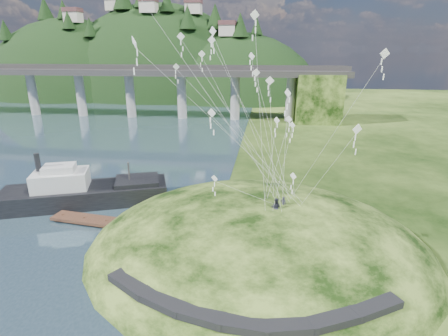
# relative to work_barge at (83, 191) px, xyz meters

# --- Properties ---
(ground) EXTENTS (320.00, 320.00, 0.00)m
(ground) POSITION_rel_work_barge_xyz_m (14.96, -9.59, -1.80)
(ground) COLOR black
(ground) RESTS_ON ground
(grass_hill) EXTENTS (36.00, 32.00, 13.00)m
(grass_hill) POSITION_rel_work_barge_xyz_m (22.96, -7.59, -3.30)
(grass_hill) COLOR black
(grass_hill) RESTS_ON ground
(footpath) EXTENTS (22.29, 5.84, 0.83)m
(footpath) POSITION_rel_work_barge_xyz_m (22.42, -19.33, 0.28)
(footpath) COLOR black
(footpath) RESTS_ON ground
(bridge) EXTENTS (160.00, 11.00, 15.00)m
(bridge) POSITION_rel_work_barge_xyz_m (-11.50, 60.48, 7.90)
(bridge) COLOR #2D2B2B
(bridge) RESTS_ON ground
(far_ridge) EXTENTS (153.00, 70.00, 94.50)m
(far_ridge) POSITION_rel_work_barge_xyz_m (-28.62, 112.58, -9.24)
(far_ridge) COLOR black
(far_ridge) RESTS_ON ground
(work_barge) EXTENTS (21.24, 12.19, 7.19)m
(work_barge) POSITION_rel_work_barge_xyz_m (0.00, 0.00, 0.00)
(work_barge) COLOR black
(work_barge) RESTS_ON ground
(wooden_dock) EXTENTS (13.82, 3.86, 0.98)m
(wooden_dock) POSITION_rel_work_barge_xyz_m (5.52, -5.28, -1.37)
(wooden_dock) COLOR #3E2419
(wooden_dock) RESTS_ON ground
(kite_flyers) EXTENTS (1.62, 1.67, 1.94)m
(kite_flyers) POSITION_rel_work_barge_xyz_m (24.73, -8.44, 4.08)
(kite_flyers) COLOR #272835
(kite_flyers) RESTS_ON ground
(kite_swarm) EXTENTS (18.87, 18.26, 20.42)m
(kite_swarm) POSITION_rel_work_barge_xyz_m (21.11, -5.32, 14.43)
(kite_swarm) COLOR white
(kite_swarm) RESTS_ON ground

